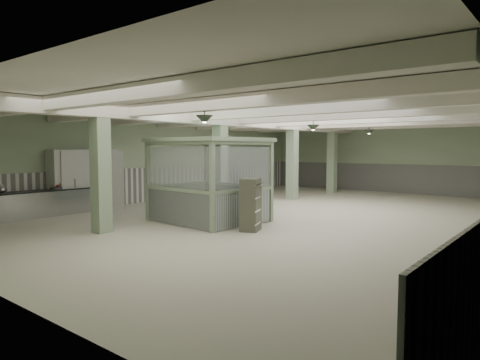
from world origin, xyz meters
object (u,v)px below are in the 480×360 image
Objects in this scene: guard_booth at (209,165)px; prep_counter at (41,203)px; filing_cabinet at (251,205)px; walkin_cooler at (84,179)px.

prep_counter is at bearing -145.16° from guard_booth.
filing_cabinet reaches higher than prep_counter.
walkin_cooler reaches higher than filing_cabinet.
prep_counter is 1.87m from walkin_cooler.
filing_cabinet is at bearing 19.41° from prep_counter.
walkin_cooler is 7.26m from filing_cabinet.
prep_counter is at bearing -87.19° from walkin_cooler.
guard_booth reaches higher than filing_cabinet.
guard_booth is 2.36× the size of filing_cabinet.
walkin_cooler is at bearing 92.81° from prep_counter.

